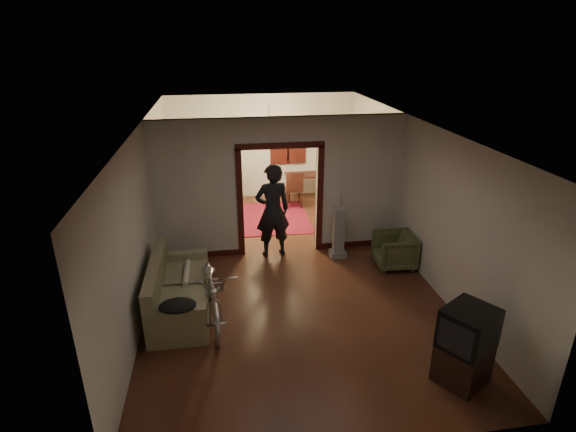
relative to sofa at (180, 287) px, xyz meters
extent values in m
cube|color=#381B11|center=(1.92, 1.21, -0.45)|extent=(5.00, 8.50, 0.01)
cube|color=white|center=(1.92, 1.21, 2.35)|extent=(5.00, 8.50, 0.01)
cube|color=beige|center=(1.92, 5.46, 0.95)|extent=(5.00, 0.02, 2.80)
cube|color=beige|center=(-0.58, 1.21, 0.95)|extent=(0.02, 8.50, 2.80)
cube|color=beige|center=(4.42, 1.21, 0.95)|extent=(0.02, 8.50, 2.80)
cube|color=beige|center=(1.92, 1.96, 0.95)|extent=(5.00, 0.14, 2.80)
cube|color=#38100C|center=(1.92, 1.96, 0.65)|extent=(1.74, 0.20, 2.32)
cube|color=black|center=(2.62, 5.42, 1.10)|extent=(0.98, 0.06, 1.28)
sphere|color=#FFE0A5|center=(1.92, 3.71, 1.90)|extent=(0.24, 0.24, 0.24)
cube|color=silver|center=(2.97, 1.89, 0.80)|extent=(0.08, 0.01, 0.12)
cube|color=#6B6A47|center=(0.00, 0.00, 0.00)|extent=(0.89, 1.97, 0.91)
cylinder|color=beige|center=(0.10, 0.30, 0.08)|extent=(0.10, 0.78, 0.10)
ellipsoid|color=black|center=(0.05, -0.91, 0.23)|extent=(0.52, 0.39, 0.15)
imported|color=silver|center=(0.53, -0.31, 0.05)|extent=(0.86, 1.99, 1.01)
imported|color=#48512E|center=(4.02, 0.94, -0.11)|extent=(0.79, 0.77, 0.68)
cube|color=black|center=(3.74, -2.20, -0.18)|extent=(0.81, 0.79, 0.55)
cube|color=black|center=(3.74, -2.20, 0.36)|extent=(0.83, 0.81, 0.54)
cube|color=gray|center=(3.04, 1.48, 0.08)|extent=(0.37, 0.32, 1.06)
imported|color=black|center=(1.74, 1.79, 0.52)|extent=(0.77, 0.57, 1.94)
cube|color=maroon|center=(2.03, 3.75, -0.44)|extent=(1.68, 2.18, 0.02)
cube|color=#2C3721|center=(0.64, 5.13, 0.47)|extent=(1.04, 0.78, 1.85)
sphere|color=#1E5972|center=(0.64, 5.13, 1.49)|extent=(0.28, 0.28, 0.28)
cube|color=black|center=(2.99, 4.94, -0.09)|extent=(1.00, 0.60, 0.72)
cube|color=black|center=(2.61, 4.45, 0.04)|extent=(0.55, 0.55, 0.99)
camera|label=1|loc=(0.76, -6.48, 3.80)|focal=28.00mm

